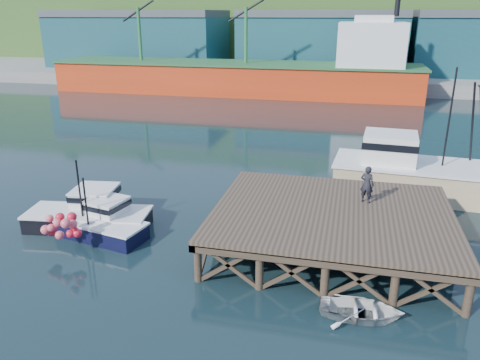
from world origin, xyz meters
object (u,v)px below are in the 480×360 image
(boat_navy, at_px, (99,222))
(trawler, at_px, (428,171))
(boat_black, at_px, (90,213))
(dinghy, at_px, (361,310))
(dockworker, at_px, (367,184))

(boat_navy, xyz_separation_m, trawler, (18.31, 10.48, 1.03))
(boat_navy, bearing_deg, boat_black, 151.99)
(boat_navy, relative_size, boat_black, 0.84)
(dinghy, bearing_deg, boat_black, 69.86)
(boat_black, distance_m, trawler, 21.65)
(boat_black, height_order, dockworker, boat_black)
(boat_black, height_order, trawler, trawler)
(boat_black, xyz_separation_m, dockworker, (15.25, 2.04, 2.34))
(boat_navy, relative_size, trawler, 0.46)
(boat_black, distance_m, dinghy, 16.07)
(boat_black, bearing_deg, dinghy, -27.30)
(boat_black, xyz_separation_m, trawler, (19.38, 9.58, 0.96))
(dinghy, distance_m, dockworker, 7.85)
(trawler, relative_size, dockworker, 6.50)
(boat_navy, distance_m, dinghy, 14.76)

